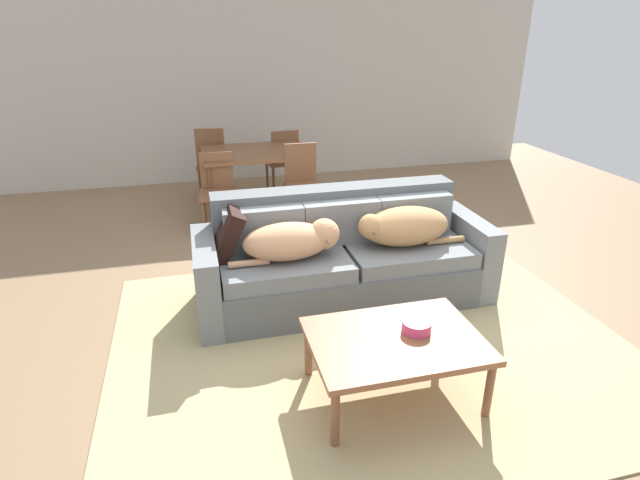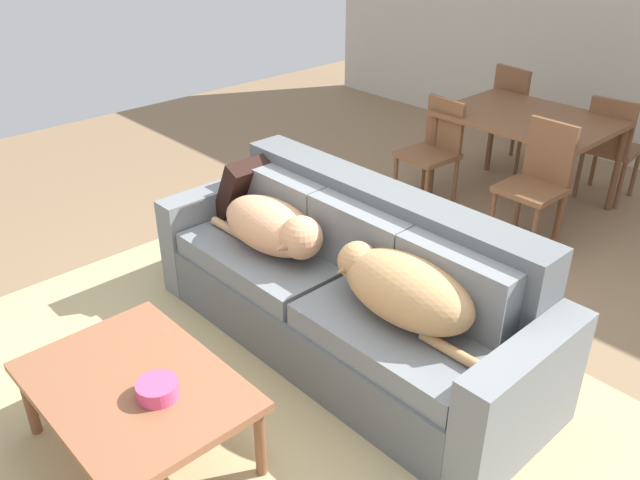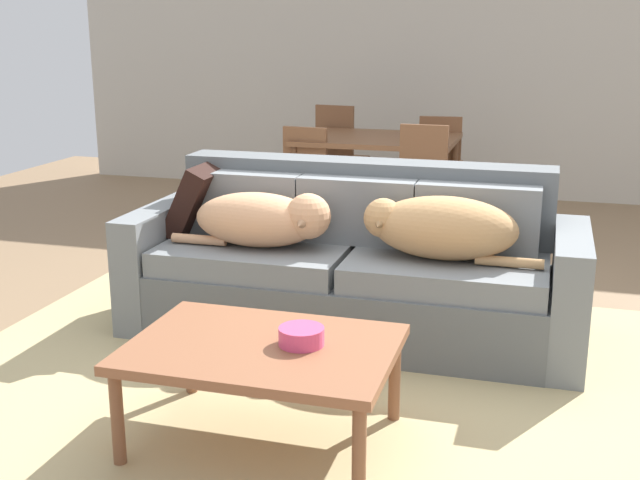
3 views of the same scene
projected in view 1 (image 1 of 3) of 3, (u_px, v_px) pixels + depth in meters
ground_plane at (361, 302)px, 4.30m from camera, size 10.00×10.00×0.00m
back_partition at (275, 83)px, 7.33m from camera, size 8.00×0.12×2.70m
area_rug at (370, 343)px, 3.73m from camera, size 3.67×2.92×0.01m
couch at (343, 259)px, 4.24m from camera, size 2.39×0.85×0.90m
dog_on_left_cushion at (293, 240)px, 3.89m from camera, size 0.86×0.37×0.30m
dog_on_right_cushion at (403, 226)px, 4.12m from camera, size 0.90×0.39×0.32m
throw_pillow_by_left_arm at (227, 232)px, 3.95m from camera, size 0.28×0.41×0.42m
coffee_table at (395, 344)px, 3.08m from camera, size 1.03×0.74×0.42m
bowl_on_coffee_table at (417, 326)px, 3.11m from camera, size 0.18×0.18×0.07m
dining_table at (256, 156)px, 6.13m from camera, size 1.26×0.94×0.74m
dining_chair_near_left at (218, 188)px, 5.63m from camera, size 0.43×0.43×0.85m
dining_chair_near_right at (302, 180)px, 5.79m from camera, size 0.41×0.41×0.91m
dining_chair_far_left at (212, 160)px, 6.64m from camera, size 0.45×0.45×0.93m
dining_chair_far_right at (283, 159)px, 6.81m from camera, size 0.44×0.44×0.87m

